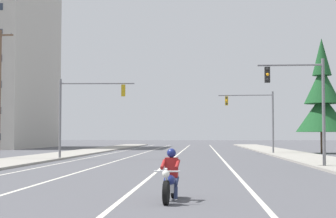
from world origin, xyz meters
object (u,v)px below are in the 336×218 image
motorcycle_with_rider (170,180)px  conifer_tree_right_verge_far (322,100)px  traffic_signal_near_left (82,105)px  traffic_signal_near_right (305,97)px  traffic_signal_mid_right (257,112)px

motorcycle_with_rider → conifer_tree_right_verge_far: 41.59m
traffic_signal_near_left → conifer_tree_right_verge_far: bearing=33.8°
motorcycle_with_rider → conifer_tree_right_verge_far: (13.28, 39.12, 4.86)m
motorcycle_with_rider → traffic_signal_near_right: (6.74, 15.13, 3.44)m
traffic_signal_near_left → conifer_tree_right_verge_far: 26.01m
conifer_tree_right_verge_far → traffic_signal_near_right: bearing=-105.2°
traffic_signal_near_right → traffic_signal_mid_right: bearing=91.0°
motorcycle_with_rider → conifer_tree_right_verge_far: size_ratio=0.18×
traffic_signal_near_right → traffic_signal_mid_right: 21.85m
motorcycle_with_rider → traffic_signal_mid_right: size_ratio=0.35×
motorcycle_with_rider → traffic_signal_near_right: bearing=66.0°
traffic_signal_mid_right → conifer_tree_right_verge_far: conifer_tree_right_verge_far is taller
traffic_signal_near_left → conifer_tree_right_verge_far: size_ratio=0.52×
traffic_signal_near_right → traffic_signal_near_left: size_ratio=1.00×
traffic_signal_near_left → motorcycle_with_rider: bearing=-71.4°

